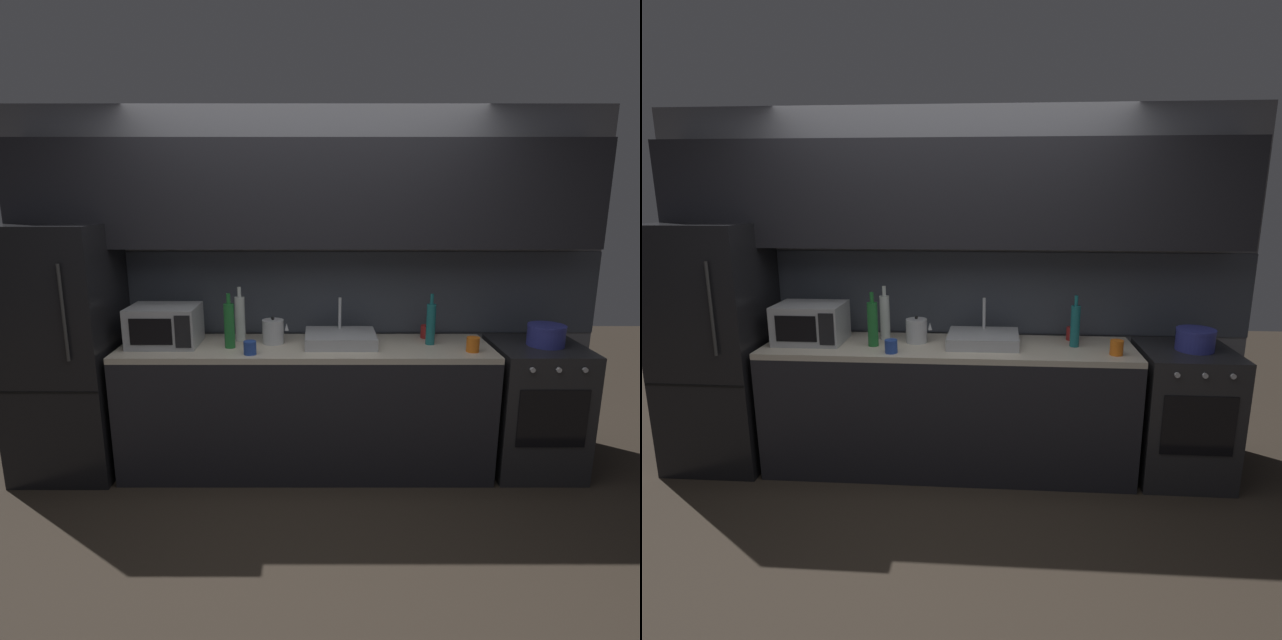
{
  "view_description": "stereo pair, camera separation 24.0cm",
  "coord_description": "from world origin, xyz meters",
  "views": [
    {
      "loc": [
        0.1,
        -2.5,
        1.89
      ],
      "look_at": [
        0.09,
        0.9,
        1.08
      ],
      "focal_mm": 29.14,
      "sensor_mm": 36.0,
      "label": 1
    },
    {
      "loc": [
        0.34,
        -2.49,
        1.89
      ],
      "look_at": [
        0.09,
        0.9,
        1.08
      ],
      "focal_mm": 29.14,
      "sensor_mm": 36.0,
      "label": 2
    }
  ],
  "objects": [
    {
      "name": "counter_run",
      "position": [
        0.0,
        0.9,
        0.45
      ],
      "size": [
        2.52,
        0.6,
        0.9
      ],
      "color": "black",
      "rests_on": "ground"
    },
    {
      "name": "sink_basin",
      "position": [
        0.24,
        0.93,
        0.94
      ],
      "size": [
        0.48,
        0.38,
        0.3
      ],
      "color": "#ADAFB5",
      "rests_on": "counter_run"
    },
    {
      "name": "wine_bottle_teal",
      "position": [
        0.85,
        0.93,
        1.05
      ],
      "size": [
        0.06,
        0.06,
        0.35
      ],
      "color": "#19666B",
      "rests_on": "counter_run"
    },
    {
      "name": "mug_orange",
      "position": [
        1.1,
        0.75,
        0.95
      ],
      "size": [
        0.08,
        0.08,
        0.1
      ],
      "primitive_type": "cylinder",
      "color": "orange",
      "rests_on": "counter_run"
    },
    {
      "name": "ground_plane",
      "position": [
        0.0,
        0.0,
        0.0
      ],
      "size": [
        10.0,
        10.0,
        0.0
      ],
      "primitive_type": "plane",
      "color": "#2D261E"
    },
    {
      "name": "microwave",
      "position": [
        -0.96,
        0.92,
        1.04
      ],
      "size": [
        0.46,
        0.35,
        0.27
      ],
      "color": "#A8AAAF",
      "rests_on": "counter_run"
    },
    {
      "name": "mug_blue",
      "position": [
        -0.35,
        0.69,
        0.94
      ],
      "size": [
        0.08,
        0.08,
        0.09
      ],
      "primitive_type": "cylinder",
      "color": "#234299",
      "rests_on": "counter_run"
    },
    {
      "name": "refrigerator",
      "position": [
        -1.64,
        0.9,
        0.86
      ],
      "size": [
        0.68,
        0.69,
        1.72
      ],
      "color": "black",
      "rests_on": "ground"
    },
    {
      "name": "cooking_pot",
      "position": [
        1.63,
        0.9,
        0.97
      ],
      "size": [
        0.25,
        0.25,
        0.14
      ],
      "color": "#333899",
      "rests_on": "oven_range"
    },
    {
      "name": "kettle",
      "position": [
        -0.22,
        0.96,
        0.98
      ],
      "size": [
        0.18,
        0.15,
        0.19
      ],
      "color": "#B7BABF",
      "rests_on": "counter_run"
    },
    {
      "name": "oven_range",
      "position": [
        1.6,
        0.9,
        0.45
      ],
      "size": [
        0.6,
        0.62,
        0.9
      ],
      "color": "#232326",
      "rests_on": "ground"
    },
    {
      "name": "wine_bottle_clear",
      "position": [
        -0.46,
        1.02,
        1.06
      ],
      "size": [
        0.07,
        0.07,
        0.38
      ],
      "color": "silver",
      "rests_on": "counter_run"
    },
    {
      "name": "back_wall",
      "position": [
        0.0,
        1.2,
        1.55
      ],
      "size": [
        4.26,
        0.44,
        2.5
      ],
      "color": "slate",
      "rests_on": "ground"
    },
    {
      "name": "mug_red",
      "position": [
        0.86,
        1.09,
        0.95
      ],
      "size": [
        0.09,
        0.09,
        0.09
      ],
      "primitive_type": "cylinder",
      "color": "#A82323",
      "rests_on": "counter_run"
    },
    {
      "name": "wine_bottle_green",
      "position": [
        -0.5,
        0.85,
        1.06
      ],
      "size": [
        0.07,
        0.07,
        0.37
      ],
      "color": "#1E6B2D",
      "rests_on": "counter_run"
    }
  ]
}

